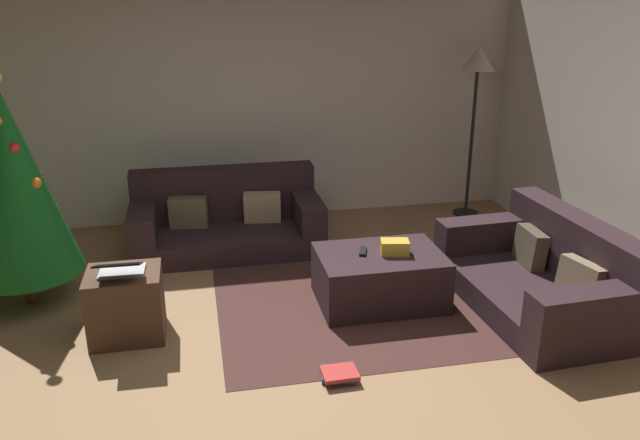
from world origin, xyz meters
The scene contains 13 objects.
ground_plane centered at (0.00, 0.00, 0.00)m, with size 6.40×6.40×0.00m, color #93704C.
rear_partition centered at (0.00, 3.14, 1.30)m, with size 6.40×0.12×2.60m, color silver.
couch_left centered at (-0.14, 2.25, 0.28)m, with size 1.79×0.89×0.74m.
couch_right centered at (2.26, 0.48, 0.27)m, with size 1.04×1.72×0.72m.
ottoman centered at (0.99, 0.82, 0.21)m, with size 0.99×0.70×0.42m, color #2D1E23.
gift_box centered at (1.10, 0.79, 0.48)m, with size 0.22×0.14×0.11m, color gold.
tv_remote centered at (0.86, 0.86, 0.43)m, with size 0.05×0.16×0.02m, color black.
christmas_tree centered at (-1.76, 1.37, 1.01)m, with size 0.87×0.87×1.85m.
side_table centered at (-0.96, 0.67, 0.25)m, with size 0.52×0.44×0.51m, color #4C3323.
laptop centered at (-0.96, 0.61, 0.56)m, with size 0.32×0.37×0.17m.
book_stack centered at (0.42, -0.18, 0.04)m, with size 0.25×0.24×0.07m.
corner_lamp centered at (2.56, 2.66, 1.57)m, with size 0.36×0.36×1.83m.
area_rug centered at (0.99, 0.82, 0.00)m, with size 2.60×2.00×0.01m, color #432622.
Camera 1 is at (-0.40, -3.57, 2.39)m, focal length 35.31 mm.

